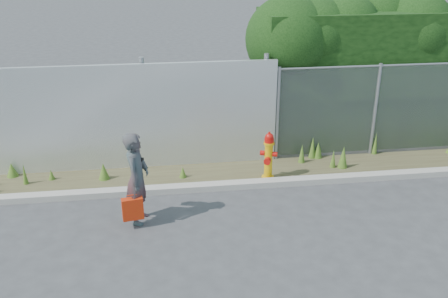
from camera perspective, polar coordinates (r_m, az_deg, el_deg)
ground at (r=8.14m, az=3.48°, el=-10.27°), size 80.00×80.00×0.00m
curb at (r=9.63m, az=1.45°, el=-4.12°), size 16.00×0.22×0.12m
weed_strip at (r=10.09m, az=-3.99°, el=-2.51°), size 16.00×1.28×0.55m
corrugated_fence at (r=10.39m, az=-17.59°, el=3.12°), size 8.50×0.21×2.30m
chainlink_fence at (r=11.69m, az=21.60°, el=4.39°), size 6.50×0.07×2.05m
hedge at (r=12.27m, az=19.72°, el=10.18°), size 7.69×2.05×3.70m
fire_hydrant at (r=9.83m, az=5.12°, el=-0.87°), size 0.34×0.30×1.00m
woman at (r=8.36m, az=-9.90°, el=-3.30°), size 0.51×0.66×1.60m
red_tote_bag at (r=8.36m, az=-10.40°, el=-6.73°), size 0.34×0.13×0.45m
black_shoulder_bag at (r=8.50m, az=-9.92°, el=-1.56°), size 0.22×0.09×0.17m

